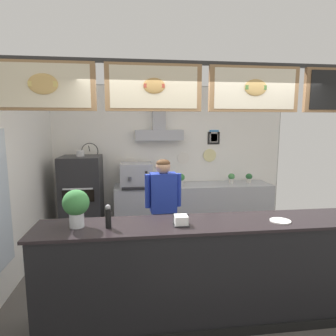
{
  "coord_description": "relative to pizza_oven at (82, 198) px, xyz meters",
  "views": [
    {
      "loc": [
        -0.74,
        -3.07,
        2.06
      ],
      "look_at": [
        -0.26,
        0.82,
        1.48
      ],
      "focal_mm": 30.48,
      "sensor_mm": 36.0,
      "label": 1
    }
  ],
  "objects": [
    {
      "name": "potted_thyme",
      "position": [
        3.23,
        0.17,
        0.27
      ],
      "size": [
        0.13,
        0.13,
        0.19
      ],
      "color": "beige",
      "rests_on": "back_prep_counter"
    },
    {
      "name": "back_prep_counter",
      "position": [
        2.1,
        0.14,
        -0.31
      ],
      "size": [
        3.04,
        0.63,
        0.92
      ],
      "color": "#A3A5AD",
      "rests_on": "ground_plane"
    },
    {
      "name": "pizza_oven",
      "position": [
        0.0,
        0.0,
        0.0
      ],
      "size": [
        0.7,
        0.74,
        1.62
      ],
      "color": "#232326",
      "rests_on": "ground_plane"
    },
    {
      "name": "espresso_machine",
      "position": [
        0.98,
        0.12,
        0.38
      ],
      "size": [
        0.59,
        0.56,
        0.44
      ],
      "color": "#A3A5AD",
      "rests_on": "back_prep_counter"
    },
    {
      "name": "potted_rosemary",
      "position": [
        2.86,
        0.15,
        0.28
      ],
      "size": [
        0.13,
        0.13,
        0.2
      ],
      "color": "beige",
      "rests_on": "back_prep_counter"
    },
    {
      "name": "shop_worker",
      "position": [
        1.35,
        -1.25,
        0.11
      ],
      "size": [
        0.52,
        0.24,
        1.6
      ],
      "rotation": [
        0.0,
        0.0,
        3.2
      ],
      "color": "#232328",
      "rests_on": "ground_plane"
    },
    {
      "name": "service_counter",
      "position": [
        1.66,
        -2.47,
        -0.22
      ],
      "size": [
        3.45,
        0.6,
        1.09
      ],
      "color": "black",
      "rests_on": "ground_plane"
    },
    {
      "name": "napkin_holder",
      "position": [
        1.39,
        -2.52,
        0.37
      ],
      "size": [
        0.16,
        0.15,
        0.11
      ],
      "color": "#262628",
      "rests_on": "service_counter"
    },
    {
      "name": "potted_basil",
      "position": [
        1.84,
        0.16,
        0.29
      ],
      "size": [
        0.15,
        0.15,
        0.21
      ],
      "color": "beige",
      "rests_on": "back_prep_counter"
    },
    {
      "name": "pepper_grinder",
      "position": [
        0.68,
        -2.51,
        0.44
      ],
      "size": [
        0.06,
        0.06,
        0.23
      ],
      "color": "black",
      "rests_on": "service_counter"
    },
    {
      "name": "back_wall_assembly",
      "position": [
        1.65,
        0.36,
        0.75
      ],
      "size": [
        4.66,
        2.96,
        2.84
      ],
      "color": "#9E9E99",
      "rests_on": "ground_plane"
    },
    {
      "name": "basil_vase",
      "position": [
        0.37,
        -2.45,
        0.53
      ],
      "size": [
        0.25,
        0.25,
        0.37
      ],
      "color": "silver",
      "rests_on": "service_counter"
    },
    {
      "name": "ground_plane",
      "position": [
        1.66,
        -2.13,
        -0.76
      ],
      "size": [
        6.4,
        6.4,
        0.0
      ],
      "primitive_type": "plane",
      "color": "#514C47"
    },
    {
      "name": "condiment_plate",
      "position": [
        2.42,
        -2.54,
        0.33
      ],
      "size": [
        0.21,
        0.21,
        0.01
      ],
      "color": "white",
      "rests_on": "service_counter"
    }
  ]
}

